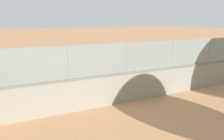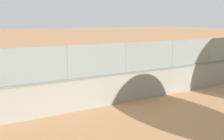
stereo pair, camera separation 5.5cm
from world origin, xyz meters
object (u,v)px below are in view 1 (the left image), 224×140
Objects in this scene: sports_ball at (127,56)px; courtside_bench at (216,71)px; player_near_wall_returning at (16,76)px; player_at_service_line at (119,59)px; spare_ball_by_wall at (103,100)px; player_crossing_court at (158,65)px.

courtside_bench is (-5.56, 4.44, -1.09)m from sports_ball.
sports_ball is (-8.84, -0.55, 0.62)m from player_near_wall_returning.
player_at_service_line is 14.47× the size of sports_ball.
courtside_bench is (-5.01, 6.71, -0.46)m from player_at_service_line.
sports_ball reaches higher than player_near_wall_returning.
player_near_wall_returning is (9.40, 2.81, 0.00)m from player_at_service_line.
sports_ball is 0.88× the size of spare_ball_by_wall.
player_near_wall_returning is at bearing 3.55° from sports_ball.
player_at_service_line is at bearing -103.71° from sports_ball.
player_at_service_line reaches higher than spare_ball_by_wall.
player_crossing_court reaches higher than spare_ball_by_wall.
player_at_service_line is 9.81m from player_near_wall_returning.
courtside_bench is (-10.56, -0.81, 0.40)m from spare_ball_by_wall.
player_crossing_court is at bearing -154.47° from spare_ball_by_wall.
sports_ball is (1.51, -2.14, 0.58)m from player_crossing_court.
player_at_service_line is 0.95× the size of player_crossing_court.
player_near_wall_returning reaches higher than spare_ball_by_wall.
player_near_wall_returning is at bearing 16.65° from player_at_service_line.
player_crossing_court reaches higher than sports_ball.
player_near_wall_returning is (10.36, -1.59, -0.05)m from player_crossing_court.
player_crossing_court is (-0.96, 4.40, 0.05)m from player_at_service_line.
player_crossing_court is at bearing -29.64° from courtside_bench.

